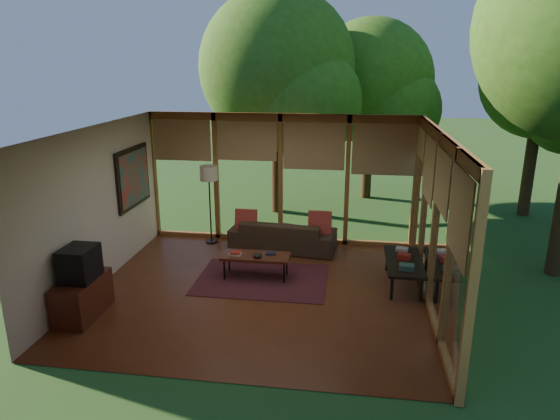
% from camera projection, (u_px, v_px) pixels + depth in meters
% --- Properties ---
extents(floor, '(5.50, 5.50, 0.00)m').
position_uv_depth(floor, '(259.00, 291.00, 8.36)').
color(floor, brown).
rests_on(floor, ground).
extents(ceiling, '(5.50, 5.50, 0.00)m').
position_uv_depth(ceiling, '(257.00, 130.00, 7.58)').
color(ceiling, silver).
rests_on(ceiling, ground).
extents(wall_left, '(0.04, 5.00, 2.70)m').
position_uv_depth(wall_left, '(97.00, 207.00, 8.35)').
color(wall_left, beige).
rests_on(wall_left, ground).
extents(wall_front, '(5.50, 0.04, 2.70)m').
position_uv_depth(wall_front, '(217.00, 279.00, 5.60)').
color(wall_front, beige).
rests_on(wall_front, ground).
extents(window_wall_back, '(5.50, 0.12, 2.70)m').
position_uv_depth(window_wall_back, '(281.00, 179.00, 10.34)').
color(window_wall_back, '#9C6330').
rests_on(window_wall_back, ground).
extents(window_wall_right, '(0.12, 5.00, 2.70)m').
position_uv_depth(window_wall_right, '(435.00, 222.00, 7.59)').
color(window_wall_right, '#9C6330').
rests_on(window_wall_right, ground).
extents(tree_nw, '(3.72, 3.72, 5.41)m').
position_uv_depth(tree_nw, '(277.00, 68.00, 11.89)').
color(tree_nw, '#3C2A16').
rests_on(tree_nw, ground).
extents(tree_ne, '(3.31, 3.31, 4.83)m').
position_uv_depth(tree_ne, '(371.00, 82.00, 13.34)').
color(tree_ne, '#3C2A16').
rests_on(tree_ne, ground).
extents(tree_far, '(2.80, 2.80, 4.71)m').
position_uv_depth(tree_far, '(542.00, 79.00, 11.62)').
color(tree_far, '#3C2A16').
rests_on(tree_far, ground).
extents(rug, '(2.27, 1.61, 0.01)m').
position_uv_depth(rug, '(262.00, 279.00, 8.80)').
color(rug, maroon).
rests_on(rug, floor).
extents(sofa, '(2.19, 1.05, 0.62)m').
position_uv_depth(sofa, '(283.00, 235.00, 10.15)').
color(sofa, '#3B2D1D').
rests_on(sofa, floor).
extents(pillow_left, '(0.44, 0.23, 0.46)m').
position_uv_depth(pillow_left, '(246.00, 220.00, 10.12)').
color(pillow_left, maroon).
rests_on(pillow_left, sofa).
extents(pillow_right, '(0.46, 0.25, 0.48)m').
position_uv_depth(pillow_right, '(320.00, 223.00, 9.91)').
color(pillow_right, maroon).
rests_on(pillow_right, sofa).
extents(ct_book_lower, '(0.21, 0.16, 0.03)m').
position_uv_depth(ct_book_lower, '(236.00, 254.00, 8.77)').
color(ct_book_lower, '#AFA99F').
rests_on(ct_book_lower, coffee_table).
extents(ct_book_upper, '(0.18, 0.14, 0.03)m').
position_uv_depth(ct_book_upper, '(236.00, 253.00, 8.76)').
color(ct_book_upper, maroon).
rests_on(ct_book_upper, coffee_table).
extents(ct_book_side, '(0.20, 0.17, 0.03)m').
position_uv_depth(ct_book_side, '(270.00, 253.00, 8.81)').
color(ct_book_side, black).
rests_on(ct_book_side, coffee_table).
extents(ct_bowl, '(0.16, 0.16, 0.07)m').
position_uv_depth(ct_bowl, '(257.00, 255.00, 8.66)').
color(ct_bowl, black).
rests_on(ct_bowl, coffee_table).
extents(media_cabinet, '(0.50, 1.00, 0.60)m').
position_uv_depth(media_cabinet, '(82.00, 297.00, 7.48)').
color(media_cabinet, '#532316').
rests_on(media_cabinet, floor).
extents(television, '(0.45, 0.55, 0.50)m').
position_uv_depth(television, '(79.00, 263.00, 7.32)').
color(television, black).
rests_on(television, media_cabinet).
extents(console_book_a, '(0.25, 0.20, 0.09)m').
position_uv_depth(console_book_a, '(407.00, 267.00, 8.08)').
color(console_book_a, '#2F534B').
rests_on(console_book_a, side_console).
extents(console_book_b, '(0.25, 0.22, 0.09)m').
position_uv_depth(console_book_b, '(404.00, 257.00, 8.50)').
color(console_book_b, maroon).
rests_on(console_book_b, side_console).
extents(console_book_c, '(0.23, 0.19, 0.06)m').
position_uv_depth(console_book_c, '(402.00, 249.00, 8.89)').
color(console_book_c, '#AFA99F').
rests_on(console_book_c, side_console).
extents(floor_lamp, '(0.36, 0.36, 1.65)m').
position_uv_depth(floor_lamp, '(209.00, 178.00, 10.22)').
color(floor_lamp, black).
rests_on(floor_lamp, floor).
extents(coffee_table, '(1.20, 0.50, 0.43)m').
position_uv_depth(coffee_table, '(256.00, 257.00, 8.78)').
color(coffee_table, '#532316').
rests_on(coffee_table, floor).
extents(side_console, '(0.60, 1.40, 0.46)m').
position_uv_depth(side_console, '(404.00, 263.00, 8.48)').
color(side_console, black).
rests_on(side_console, floor).
extents(wall_painting, '(0.06, 1.35, 1.15)m').
position_uv_depth(wall_painting, '(133.00, 177.00, 9.62)').
color(wall_painting, black).
rests_on(wall_painting, wall_left).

